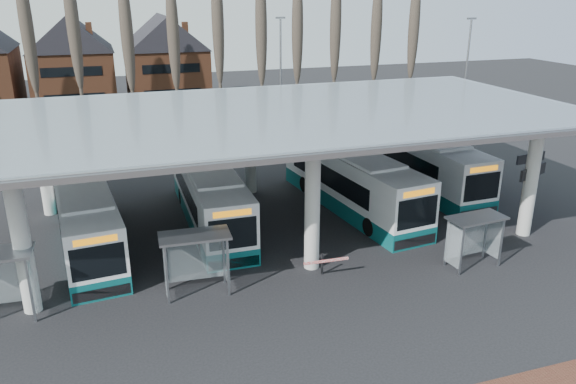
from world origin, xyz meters
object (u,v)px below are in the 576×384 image
object	(u,v)px
bus_3	(419,161)
shelter_2	(473,229)
bus_1	(210,196)
shelter_1	(195,249)
bus_0	(86,218)
bus_2	(351,181)

from	to	relation	value
bus_3	shelter_2	distance (m)	11.52
bus_1	shelter_1	bearing A→B (deg)	-104.60
bus_0	bus_1	xyz separation A→B (m)	(6.45, 1.11, 0.04)
shelter_1	shelter_2	xyz separation A→B (m)	(12.61, -1.57, -0.17)
bus_0	bus_3	xyz separation A→B (m)	(20.68, 3.08, 0.12)
bus_0	bus_2	distance (m)	14.78
bus_2	shelter_2	world-z (taller)	bus_2
bus_1	bus_3	xyz separation A→B (m)	(14.23, 1.97, 0.08)
bus_2	shelter_1	bearing A→B (deg)	-152.27
shelter_2	bus_2	bearing A→B (deg)	99.97
bus_0	bus_1	world-z (taller)	bus_1
shelter_1	bus_3	bearing A→B (deg)	32.92
bus_2	shelter_2	distance (m)	8.93
bus_3	shelter_2	bearing A→B (deg)	-110.50
bus_0	shelter_1	world-z (taller)	bus_0
bus_2	bus_3	xyz separation A→B (m)	(5.92, 2.30, -0.01)
bus_0	bus_3	size ratio (longest dim) A/B	0.94
bus_2	shelter_1	size ratio (longest dim) A/B	4.25
bus_0	bus_1	distance (m)	6.55
shelter_2	bus_0	bearing A→B (deg)	150.44
bus_2	shelter_2	bearing A→B (deg)	-81.82
bus_3	shelter_1	bearing A→B (deg)	-152.13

